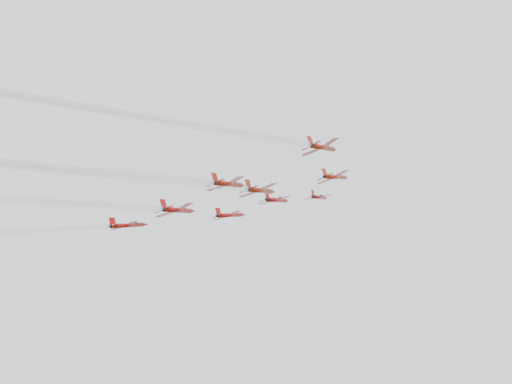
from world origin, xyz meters
The scene contains 7 objects.
jet_lead centered at (0.68, 31.07, 161.81)m, with size 8.66×11.51×5.89m.
jet_row2_left centered at (-16.04, 11.02, 152.82)m, with size 9.52×12.66×6.48m.
jet_row2_center centered at (-2.75, 14.67, 154.46)m, with size 9.71×12.91×6.61m.
jet_row2_right centered at (15.65, 14.48, 154.37)m, with size 9.31×12.38×6.34m.
jet_center centered at (3.79, -46.94, 126.75)m, with size 10.43×103.60×47.48m.
jet_rear_right centered at (6.61, -56.84, 122.30)m, with size 9.34×92.70×42.49m.
jet_rear_farright centered at (28.50, -50.85, 124.99)m, with size 8.59×85.29×39.09m.
Camera 1 is at (74.19, -92.18, 76.22)m, focal length 40.00 mm.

